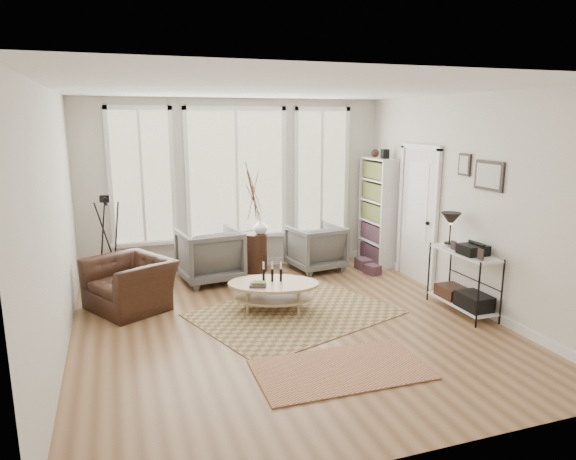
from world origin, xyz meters
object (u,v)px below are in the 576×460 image
object	(u,v)px
low_shelf	(463,275)
side_table	(254,220)
armchair_right	(316,247)
armchair_left	(210,255)
bookcase	(377,211)
coffee_table	(273,289)
accent_chair	(130,284)

from	to	relation	value
low_shelf	side_table	size ratio (longest dim) A/B	0.70
armchair_right	side_table	distance (m)	1.18
low_shelf	armchair_left	world-z (taller)	low_shelf
armchair_left	side_table	bearing A→B (deg)	-166.02
bookcase	armchair_left	world-z (taller)	bookcase
low_shelf	coffee_table	xyz separation A→B (m)	(-2.41, 0.87, -0.21)
armchair_left	armchair_right	size ratio (longest dim) A/B	1.10
coffee_table	armchair_right	size ratio (longest dim) A/B	1.65
low_shelf	accent_chair	xyz separation A→B (m)	(-4.24, 1.57, -0.16)
coffee_table	accent_chair	size ratio (longest dim) A/B	1.33
bookcase	side_table	world-z (taller)	bookcase
coffee_table	low_shelf	bearing A→B (deg)	-19.82
low_shelf	accent_chair	distance (m)	4.53
low_shelf	coffee_table	size ratio (longest dim) A/B	0.92
armchair_left	side_table	world-z (taller)	side_table
bookcase	coffee_table	bearing A→B (deg)	-146.12
bookcase	low_shelf	bearing A→B (deg)	-91.28
armchair_right	coffee_table	bearing A→B (deg)	43.22
low_shelf	armchair_right	size ratio (longest dim) A/B	1.52
side_table	armchair_left	bearing A→B (deg)	-158.39
armchair_left	side_table	xyz separation A→B (m)	(0.82, 0.32, 0.47)
side_table	accent_chair	distance (m)	2.45
bookcase	coffee_table	distance (m)	3.04
armchair_left	accent_chair	xyz separation A→B (m)	(-1.26, -0.85, -0.08)
armchair_left	coffee_table	bearing A→B (deg)	102.75
bookcase	low_shelf	xyz separation A→B (m)	(-0.06, -2.52, -0.44)
low_shelf	side_table	distance (m)	3.52
coffee_table	armchair_left	bearing A→B (deg)	110.38
armchair_left	bookcase	bearing A→B (deg)	174.23
bookcase	accent_chair	bearing A→B (deg)	-167.57
accent_chair	armchair_left	bearing A→B (deg)	94.19
low_shelf	coffee_table	bearing A→B (deg)	160.18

